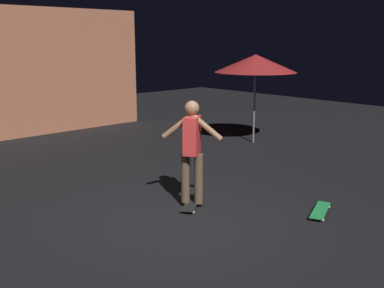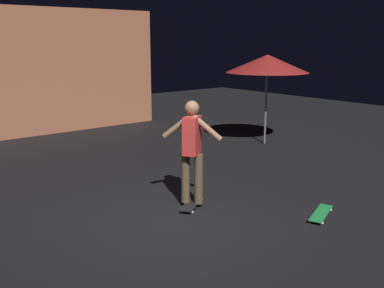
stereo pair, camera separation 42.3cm
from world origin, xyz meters
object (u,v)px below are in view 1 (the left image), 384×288
at_px(patio_umbrella, 256,63).
at_px(skateboard_ridden, 192,203).
at_px(skateboard_spare, 320,210).
at_px(skater, 192,145).

xyz_separation_m(patio_umbrella, skateboard_ridden, (-4.41, -2.34, -2.02)).
distance_m(patio_umbrella, skateboard_ridden, 5.39).
bearing_deg(skateboard_ridden, skateboard_spare, -52.13).
distance_m(patio_umbrella, skateboard_spare, 5.45).
height_order(patio_umbrella, skater, patio_umbrella).
bearing_deg(skater, patio_umbrella, 27.96).
height_order(skateboard_ridden, skateboard_spare, same).
relative_size(skateboard_spare, skater, 0.48).
bearing_deg(patio_umbrella, skateboard_spare, -128.68).
bearing_deg(skateboard_spare, skater, 127.87).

